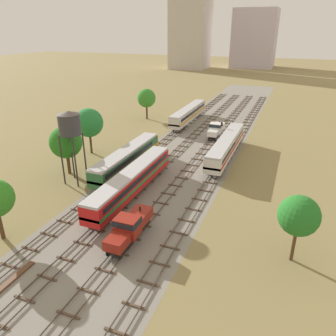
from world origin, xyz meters
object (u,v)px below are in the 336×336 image
passenger_coach_centre_midfar (226,145)px  water_tower (69,124)px  shunter_loco_centre_left_nearest (129,226)px  signal_post_nearest (221,131)px  passenger_coach_left_near (132,180)px  shunter_loco_centre_left_far (216,129)px  passenger_coach_far_left_farther (188,113)px  diesel_railcar_far_left_mid (127,157)px

passenger_coach_centre_midfar → water_tower: 28.78m
shunter_loco_centre_left_nearest → signal_post_nearest: 36.47m
passenger_coach_left_near → passenger_coach_centre_midfar: same height
shunter_loco_centre_left_far → passenger_coach_far_left_farther: size_ratio=0.38×
water_tower → passenger_coach_centre_midfar: bearing=43.3°
shunter_loco_centre_left_nearest → diesel_railcar_far_left_mid: bearing=118.6°
passenger_coach_left_near → water_tower: bearing=175.5°
shunter_loco_centre_left_far → water_tower: bearing=-116.3°
diesel_railcar_far_left_mid → water_tower: bearing=-130.2°
shunter_loco_centre_left_far → passenger_coach_far_left_farther: (-9.69, 9.33, 0.60)m
passenger_coach_left_near → passenger_coach_far_left_farther: size_ratio=1.00×
water_tower → passenger_coach_far_left_farther: bearing=81.9°
passenger_coach_centre_midfar → water_tower: water_tower is taller
passenger_coach_centre_midfar → passenger_coach_left_near: bearing=-115.9°
shunter_loco_centre_left_far → passenger_coach_centre_midfar: bearing=-68.3°
diesel_railcar_far_left_mid → passenger_coach_centre_midfar: 19.05m
passenger_coach_centre_midfar → passenger_coach_far_left_farther: (-14.53, 21.52, 0.00)m
passenger_coach_centre_midfar → water_tower: size_ratio=1.88×
passenger_coach_left_near → signal_post_nearest: bearing=74.5°
shunter_loco_centre_left_nearest → shunter_loco_centre_left_far: (0.00, 42.31, 0.00)m
signal_post_nearest → passenger_coach_centre_midfar: bearing=-68.8°
diesel_railcar_far_left_mid → signal_post_nearest: (12.11, 18.56, 0.85)m
passenger_coach_left_near → passenger_coach_far_left_farther: bearing=96.7°
shunter_loco_centre_left_nearest → shunter_loco_centre_left_far: size_ratio=1.00×
shunter_loco_centre_left_far → signal_post_nearest: size_ratio=1.56×
shunter_loco_centre_left_nearest → signal_post_nearest: size_ratio=1.56×
shunter_loco_centre_left_nearest → diesel_railcar_far_left_mid: 20.27m
shunter_loco_centre_left_nearest → passenger_coach_far_left_farther: passenger_coach_far_left_farther is taller
shunter_loco_centre_left_nearest → water_tower: water_tower is taller
passenger_coach_centre_midfar → signal_post_nearest: signal_post_nearest is taller
signal_post_nearest → passenger_coach_left_near: bearing=-105.5°
passenger_coach_left_near → shunter_loco_centre_left_far: passenger_coach_left_near is taller
passenger_coach_left_near → passenger_coach_centre_midfar: bearing=64.1°
diesel_railcar_far_left_mid → shunter_loco_centre_left_far: bearing=68.4°
passenger_coach_left_near → water_tower: water_tower is taller
passenger_coach_centre_midfar → shunter_loco_centre_left_far: size_ratio=2.60×
passenger_coach_left_near → passenger_coach_far_left_farther: same height
passenger_coach_left_near → diesel_railcar_far_left_mid: (-4.84, 7.67, -0.02)m
passenger_coach_left_near → shunter_loco_centre_left_far: bearing=81.4°
shunter_loco_centre_left_nearest → passenger_coach_centre_midfar: size_ratio=0.38×
passenger_coach_left_near → signal_post_nearest: signal_post_nearest is taller
diesel_railcar_far_left_mid → shunter_loco_centre_left_far: (9.69, 24.51, -0.59)m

